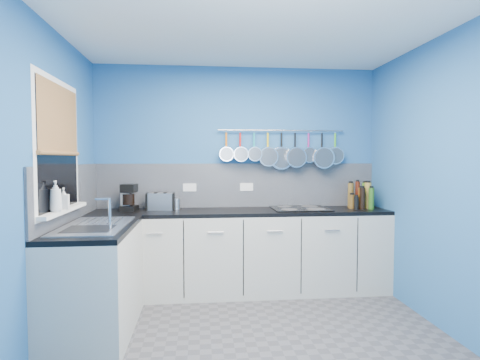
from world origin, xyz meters
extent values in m
cube|color=#47474C|center=(0.00, 0.00, -0.01)|extent=(3.20, 3.00, 0.02)
cube|color=white|center=(0.00, 0.00, 2.51)|extent=(3.20, 3.00, 0.02)
cube|color=#275E9A|center=(0.00, 1.51, 1.25)|extent=(3.20, 0.02, 2.50)
cube|color=#275E9A|center=(0.00, -1.51, 1.25)|extent=(3.20, 0.02, 2.50)
cube|color=#275E9A|center=(-1.61, 0.00, 1.25)|extent=(0.02, 3.00, 2.50)
cube|color=#275E9A|center=(1.61, 0.00, 1.25)|extent=(0.02, 3.00, 2.50)
cube|color=gray|center=(0.00, 1.49, 1.15)|extent=(3.20, 0.02, 0.50)
cube|color=gray|center=(-1.59, 0.60, 1.15)|extent=(0.02, 1.80, 0.50)
cube|color=#B8B4A9|center=(0.00, 1.20, 0.43)|extent=(3.20, 0.60, 0.86)
cube|color=black|center=(0.00, 1.20, 0.88)|extent=(3.20, 0.60, 0.04)
cube|color=#B8B4A9|center=(-1.30, 0.30, 0.43)|extent=(0.60, 1.20, 0.86)
cube|color=black|center=(-1.30, 0.30, 0.88)|extent=(0.60, 1.20, 0.04)
cube|color=white|center=(-1.58, 0.30, 1.55)|extent=(0.01, 1.00, 1.10)
cube|color=black|center=(-1.57, 0.30, 1.55)|extent=(0.01, 0.90, 1.00)
cube|color=#A37948|center=(-1.56, 0.30, 1.77)|extent=(0.01, 0.90, 0.55)
cube|color=white|center=(-1.55, 0.30, 1.04)|extent=(0.10, 0.98, 0.03)
cube|color=silver|center=(-1.30, 0.30, 0.90)|extent=(0.50, 0.95, 0.01)
cube|color=white|center=(-0.55, 1.48, 1.13)|extent=(0.15, 0.01, 0.09)
cube|color=white|center=(0.10, 1.48, 1.13)|extent=(0.15, 0.01, 0.09)
cylinder|color=silver|center=(0.50, 1.45, 1.78)|extent=(1.45, 0.02, 0.02)
imported|color=white|center=(-1.53, 0.08, 1.17)|extent=(0.10, 0.10, 0.24)
imported|color=white|center=(-1.53, 0.26, 1.14)|extent=(0.09, 0.09, 0.17)
cylinder|color=white|center=(-1.23, 1.30, 1.02)|extent=(0.13, 0.13, 0.24)
cube|color=silver|center=(-0.86, 1.31, 0.99)|extent=(0.31, 0.20, 0.18)
cylinder|color=silver|center=(-0.69, 1.31, 0.96)|extent=(0.09, 0.09, 0.12)
cube|color=black|center=(0.66, 1.23, 0.91)|extent=(0.61, 0.54, 0.01)
cylinder|color=#3F721E|center=(1.44, 1.31, 1.04)|extent=(0.06, 0.06, 0.28)
cylinder|color=#4C190C|center=(1.37, 1.33, 1.05)|extent=(0.05, 0.05, 0.29)
cylinder|color=brown|center=(1.27, 1.30, 1.04)|extent=(0.06, 0.06, 0.28)
cylinder|color=olive|center=(1.44, 1.21, 1.04)|extent=(0.07, 0.07, 0.29)
cylinder|color=#8C5914|center=(1.36, 1.20, 1.02)|extent=(0.07, 0.07, 0.23)
cylinder|color=brown|center=(1.26, 1.22, 0.98)|extent=(0.07, 0.07, 0.15)
cylinder|color=#265919|center=(1.44, 1.12, 1.02)|extent=(0.06, 0.06, 0.23)
cylinder|color=black|center=(1.34, 1.13, 1.02)|extent=(0.06, 0.06, 0.24)
cylinder|color=black|center=(1.27, 1.13, 0.97)|extent=(0.06, 0.06, 0.14)
camera|label=1|loc=(-0.44, -3.06, 1.45)|focal=29.77mm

